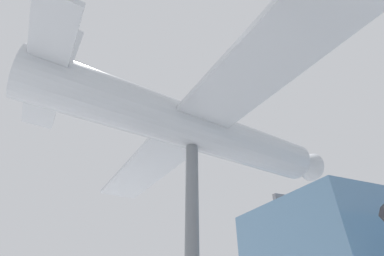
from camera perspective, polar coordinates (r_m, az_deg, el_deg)
support_pylon_central at (r=8.14m, az=0.00°, el=-23.75°), size 0.42×0.42×6.20m
suspended_airplane at (r=9.65m, az=0.88°, el=-0.20°), size 18.04×13.03×3.24m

